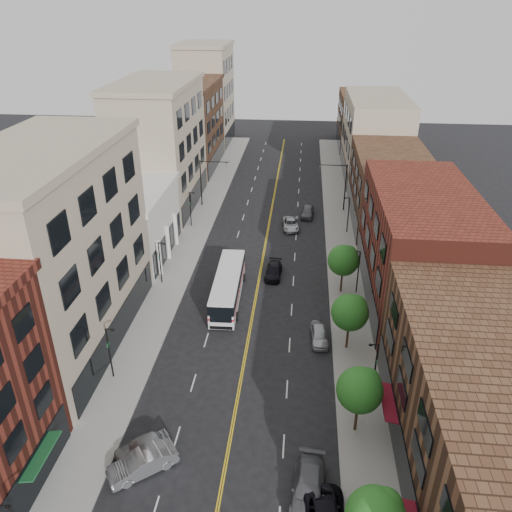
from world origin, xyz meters
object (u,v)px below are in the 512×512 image
(car_parked_far, at_px, (319,335))
(car_lane_c, at_px, (307,212))
(city_bus, at_px, (228,285))
(car_parked_mid, at_px, (309,488))
(car_angle_a, at_px, (142,446))
(car_lane_b, at_px, (291,224))
(car_lane_a, at_px, (274,271))
(car_lane_behind, at_px, (234,260))
(car_angle_b, at_px, (143,463))

(car_parked_far, xyz_separation_m, car_lane_c, (-1.28, 30.31, 0.06))
(city_bus, bearing_deg, car_parked_mid, -70.94)
(car_angle_a, bearing_deg, car_lane_b, 131.03)
(city_bus, height_order, car_lane_a, city_bus)
(car_parked_far, distance_m, car_lane_a, 13.06)
(car_lane_behind, distance_m, car_lane_b, 13.26)
(car_parked_far, height_order, car_lane_a, car_parked_far)
(car_parked_far, xyz_separation_m, car_lane_b, (-3.62, 25.71, -0.03))
(car_lane_b, bearing_deg, car_parked_mid, -93.05)
(car_angle_a, distance_m, car_lane_behind, 28.84)
(city_bus, bearing_deg, car_angle_b, -98.23)
(car_parked_far, distance_m, car_lane_c, 30.34)
(car_lane_c, bearing_deg, car_parked_far, -82.00)
(car_angle_a, relative_size, car_angle_b, 0.83)
(city_bus, relative_size, car_parked_far, 2.96)
(car_lane_c, bearing_deg, car_parked_mid, -84.06)
(city_bus, bearing_deg, car_parked_far, -35.01)
(car_angle_b, distance_m, car_parked_far, 20.25)
(car_angle_a, height_order, car_lane_behind, car_angle_a)
(car_angle_b, bearing_deg, city_bus, 136.20)
(car_lane_behind, xyz_separation_m, car_lane_a, (5.02, -2.17, 0.00))
(car_angle_b, distance_m, car_parked_mid, 11.43)
(car_angle_a, bearing_deg, car_angle_b, -17.87)
(car_parked_mid, distance_m, car_lane_a, 29.19)
(car_angle_a, height_order, car_parked_mid, car_parked_mid)
(car_lane_behind, bearing_deg, car_parked_mid, 110.75)
(car_lane_behind, bearing_deg, car_lane_c, -114.58)
(car_lane_behind, relative_size, car_lane_c, 0.89)
(car_lane_c, bearing_deg, car_lane_behind, -113.27)
(city_bus, height_order, car_angle_b, city_bus)
(car_angle_a, distance_m, car_angle_b, 1.56)
(car_lane_behind, height_order, car_lane_a, car_lane_a)
(car_parked_mid, bearing_deg, car_lane_a, 103.32)
(car_angle_b, height_order, car_parked_mid, car_angle_b)
(city_bus, height_order, car_lane_b, city_bus)
(car_parked_mid, xyz_separation_m, car_lane_c, (-0.30, 47.20, -0.03))
(car_angle_a, xyz_separation_m, car_lane_a, (7.72, 26.54, -0.03))
(car_angle_a, bearing_deg, city_bus, 135.42)
(car_lane_behind, bearing_deg, car_lane_b, -115.32)
(car_lane_b, bearing_deg, car_parked_far, -88.57)
(car_parked_mid, xyz_separation_m, car_lane_behind, (-9.19, 31.06, -0.13))
(car_parked_mid, xyz_separation_m, car_lane_a, (-4.17, 28.89, -0.12))
(city_bus, distance_m, car_angle_b, 22.64)
(car_angle_b, height_order, car_lane_c, car_angle_b)
(car_parked_far, bearing_deg, car_parked_mid, -97.68)
(car_lane_c, bearing_deg, car_lane_b, -111.36)
(car_angle_a, xyz_separation_m, car_lane_c, (11.58, 44.85, 0.06))
(car_angle_b, bearing_deg, car_parked_mid, 48.63)
(car_angle_b, bearing_deg, car_lane_a, 128.50)
(car_lane_a, relative_size, car_lane_c, 1.02)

